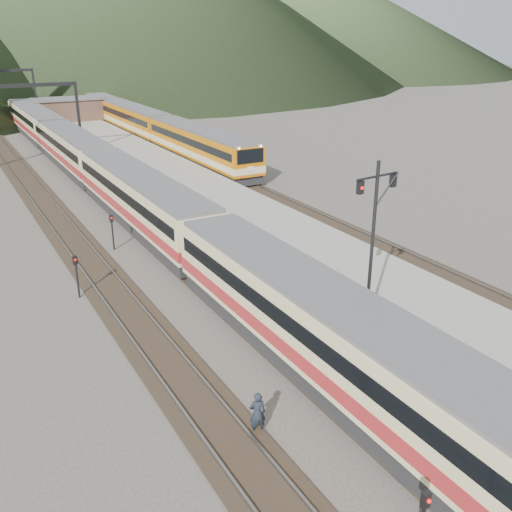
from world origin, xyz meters
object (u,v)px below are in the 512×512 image
signal_mast (373,232)px  worker (257,413)px  second_train (133,119)px  main_train (100,168)px

signal_mast → worker: bearing=-160.0°
second_train → worker: (-15.39, -59.76, -1.31)m
main_train → second_train: bearing=66.3°
second_train → worker: second_train is taller
main_train → worker: bearing=-96.6°
signal_mast → worker: 8.38m
main_train → second_train: size_ratio=1.34×
signal_mast → main_train: bearing=95.0°
second_train → signal_mast: signal_mast is taller
signal_mast → worker: signal_mast is taller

